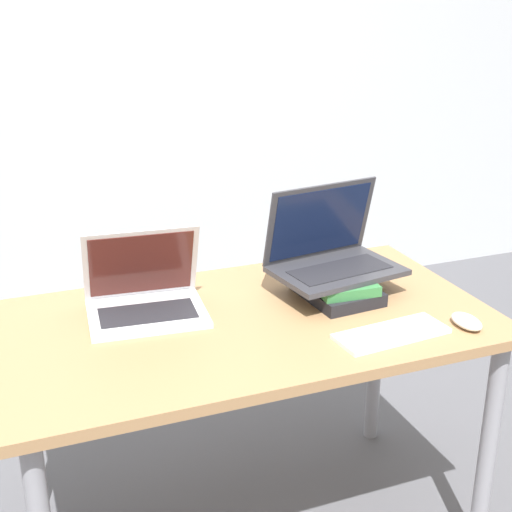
# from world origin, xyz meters

# --- Properties ---
(wall_back) EXTENTS (8.00, 0.05, 2.70)m
(wall_back) POSITION_xyz_m (0.00, 2.15, 1.35)
(wall_back) COLOR silver
(wall_back) RESTS_ON ground_plane
(desk) EXTENTS (1.35, 0.75, 0.74)m
(desk) POSITION_xyz_m (0.00, 0.38, 0.66)
(desk) COLOR #9E754C
(desk) RESTS_ON ground_plane
(laptop_left) EXTENTS (0.34, 0.28, 0.25)m
(laptop_left) POSITION_xyz_m (-0.26, 0.51, 0.79)
(laptop_left) COLOR silver
(laptop_left) RESTS_ON desk
(book_stack) EXTENTS (0.21, 0.27, 0.07)m
(book_stack) POSITION_xyz_m (0.29, 0.42, 0.78)
(book_stack) COLOR black
(book_stack) RESTS_ON desk
(laptop_on_books) EXTENTS (0.40, 0.30, 0.25)m
(laptop_on_books) POSITION_xyz_m (0.30, 0.47, 0.86)
(laptop_on_books) COLOR #333338
(laptop_on_books) RESTS_ON book_stack
(wireless_keyboard) EXTENTS (0.32, 0.14, 0.01)m
(wireless_keyboard) POSITION_xyz_m (0.31, 0.14, 0.75)
(wireless_keyboard) COLOR white
(wireless_keyboard) RESTS_ON desk
(mouse) EXTENTS (0.06, 0.11, 0.03)m
(mouse) POSITION_xyz_m (0.53, 0.11, 0.76)
(mouse) COLOR white
(mouse) RESTS_ON desk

